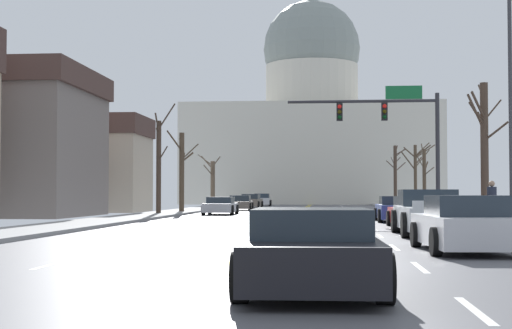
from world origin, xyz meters
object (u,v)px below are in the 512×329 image
sedan_near_03 (463,225)px  sedan_near_04 (311,251)px  sedan_oncoming_01 (240,203)px  sedan_near_01 (415,213)px  signal_gantry (395,124)px  street_lamp_right (503,79)px  pickup_truck_near_02 (430,214)px  sedan_oncoming_02 (251,201)px  sedan_near_00 (397,210)px  pedestrian_01 (492,201)px  sedan_oncoming_00 (221,206)px  sedan_oncoming_03 (262,200)px

sedan_near_03 → sedan_near_04: size_ratio=1.02×
sedan_oncoming_01 → sedan_near_01: bearing=-70.6°
sedan_near_04 → sedan_oncoming_01: size_ratio=1.01×
signal_gantry → street_lamp_right: size_ratio=0.89×
street_lamp_right → signal_gantry: bearing=101.0°
pickup_truck_near_02 → sedan_oncoming_02: 46.85m
sedan_near_00 → pedestrian_01: (2.56, -8.98, 0.50)m
sedan_near_01 → sedan_near_03: sedan_near_03 is taller
sedan_near_04 → sedan_oncoming_01: (-6.54, 49.63, 0.02)m
sedan_near_03 → pedestrian_01: bearing=74.5°
pickup_truck_near_02 → sedan_oncoming_00: 25.55m
sedan_oncoming_00 → pedestrian_01: pedestrian_01 is taller
sedan_near_03 → pedestrian_01: (2.79, 10.03, 0.46)m
sedan_near_01 → sedan_oncoming_01: bearing=109.4°
pedestrian_01 → sedan_oncoming_02: bearing=106.8°
signal_gantry → sedan_oncoming_03: signal_gantry is taller
sedan_near_00 → sedan_oncoming_02: bearing=107.1°
sedan_oncoming_01 → pickup_truck_near_02: bearing=-73.8°
street_lamp_right → sedan_near_00: bearing=105.0°
sedan_near_00 → sedan_near_04: sedan_near_00 is taller
sedan_oncoming_02 → sedan_near_01: bearing=-75.3°
sedan_near_01 → sedan_oncoming_03: sedan_oncoming_03 is taller
sedan_near_00 → sedan_near_03: bearing=-90.7°
sedan_oncoming_03 → pedestrian_01: size_ratio=2.58×
sedan_oncoming_00 → pedestrian_01: bearing=-58.2°
sedan_oncoming_01 → sedan_oncoming_02: 10.68m
sedan_oncoming_00 → sedan_oncoming_02: size_ratio=0.95×
pickup_truck_near_02 → sedan_near_04: (-3.62, -14.60, -0.14)m
sedan_oncoming_03 → sedan_near_04: bearing=-84.7°
sedan_near_00 → pickup_truck_near_02: pickup_truck_near_02 is taller
sedan_oncoming_03 → sedan_near_00: bearing=-77.1°
sedan_oncoming_03 → pedestrian_01: 55.44m
sedan_near_03 → sedan_oncoming_02: bearing=100.9°
street_lamp_right → sedan_oncoming_00: bearing=120.7°
sedan_oncoming_00 → sedan_oncoming_03: bearing=90.1°
sedan_near_04 → sedan_oncoming_00: 38.61m
sedan_oncoming_01 → signal_gantry: bearing=-62.7°
pickup_truck_near_02 → sedan_oncoming_00: size_ratio=1.23×
sedan_oncoming_01 → sedan_near_00: bearing=-66.2°
sedan_near_04 → sedan_near_01: bearing=79.4°
sedan_near_04 → pedestrian_01: 18.57m
sedan_near_01 → pedestrian_01: (2.43, -2.82, 0.49)m
sedan_near_03 → sedan_near_01: bearing=88.4°
sedan_oncoming_01 → pedestrian_01: 34.58m
signal_gantry → sedan_oncoming_00: 14.17m
sedan_oncoming_00 → sedan_oncoming_01: (-0.02, 11.57, 0.02)m
sedan_oncoming_00 → sedan_near_04: bearing=-80.3°
sedan_oncoming_01 → street_lamp_right: bearing=-68.8°
sedan_near_04 → sedan_oncoming_01: 50.05m
pedestrian_01 → sedan_near_01: bearing=130.8°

